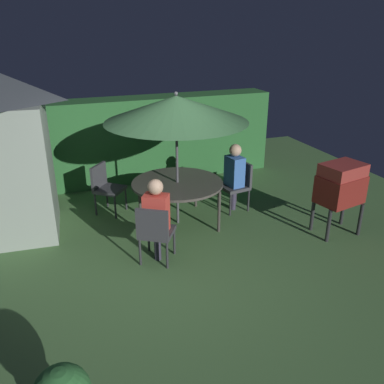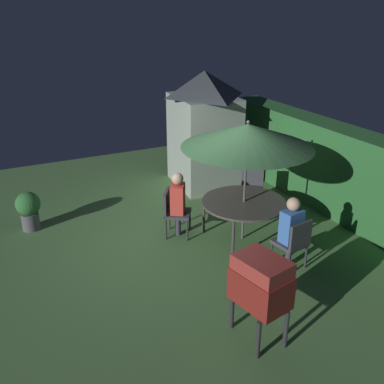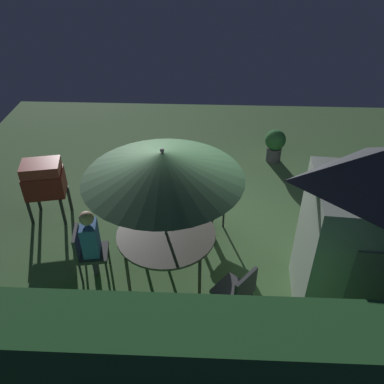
{
  "view_description": "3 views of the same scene",
  "coord_description": "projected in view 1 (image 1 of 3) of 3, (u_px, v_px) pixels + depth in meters",
  "views": [
    {
      "loc": [
        -1.54,
        -4.94,
        3.23
      ],
      "look_at": [
        0.49,
        0.52,
        0.81
      ],
      "focal_mm": 38.06,
      "sensor_mm": 36.0,
      "label": 1
    },
    {
      "loc": [
        6.46,
        -2.9,
        4.05
      ],
      "look_at": [
        -0.13,
        0.34,
        0.87
      ],
      "focal_mm": 40.72,
      "sensor_mm": 36.0,
      "label": 2
    },
    {
      "loc": [
        -0.16,
        5.84,
        4.96
      ],
      "look_at": [
        0.07,
        0.58,
        1.17
      ],
      "focal_mm": 38.2,
      "sensor_mm": 36.0,
      "label": 3
    }
  ],
  "objects": [
    {
      "name": "ground_plane",
      "position": [
        173.0,
        259.0,
        6.01
      ],
      "size": [
        11.0,
        11.0,
        0.0
      ],
      "primitive_type": "plane",
      "color": "#47703D"
    },
    {
      "name": "hedge_backdrop",
      "position": [
        122.0,
        141.0,
        8.69
      ],
      "size": [
        6.65,
        0.69,
        1.79
      ],
      "color": "#28602D",
      "rests_on": "ground"
    },
    {
      "name": "patio_table",
      "position": [
        177.0,
        185.0,
        6.84
      ],
      "size": [
        1.54,
        1.54,
        0.76
      ],
      "color": "#47423D",
      "rests_on": "ground"
    },
    {
      "name": "patio_umbrella",
      "position": [
        176.0,
        109.0,
        6.35
      ],
      "size": [
        2.29,
        2.29,
        2.26
      ],
      "color": "#4C4C51",
      "rests_on": "ground"
    },
    {
      "name": "bbq_grill",
      "position": [
        341.0,
        185.0,
        6.46
      ],
      "size": [
        0.79,
        0.63,
        1.2
      ],
      "color": "maroon",
      "rests_on": "ground"
    },
    {
      "name": "chair_near_shed",
      "position": [
        155.0,
        231.0,
        5.74
      ],
      "size": [
        0.64,
        0.64,
        0.9
      ],
      "color": "#38383D",
      "rests_on": "ground"
    },
    {
      "name": "chair_far_side",
      "position": [
        238.0,
        182.0,
        7.47
      ],
      "size": [
        0.53,
        0.52,
        0.9
      ],
      "color": "#38383D",
      "rests_on": "ground"
    },
    {
      "name": "chair_toward_hedge",
      "position": [
        105.0,
        185.0,
        7.33
      ],
      "size": [
        0.65,
        0.65,
        0.9
      ],
      "color": "#38383D",
      "rests_on": "ground"
    },
    {
      "name": "person_in_red",
      "position": [
        156.0,
        211.0,
        5.71
      ],
      "size": [
        0.42,
        0.39,
        1.26
      ],
      "color": "#CC3D33",
      "rests_on": "ground"
    },
    {
      "name": "person_in_blue",
      "position": [
        235.0,
        170.0,
        7.33
      ],
      "size": [
        0.29,
        0.37,
        1.26
      ],
      "color": "#3866B2",
      "rests_on": "ground"
    }
  ]
}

